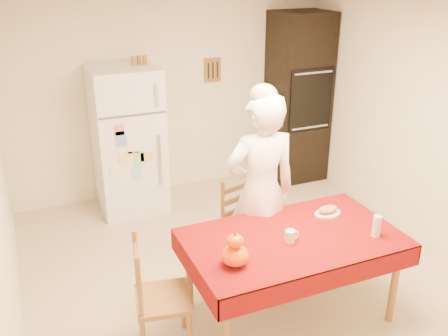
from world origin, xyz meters
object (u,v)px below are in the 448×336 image
chair_far (245,223)px  wine_glass (377,226)px  oven_cabinet (298,98)px  coffee_mug (290,236)px  bread_plate (327,214)px  seated_woman (260,193)px  refrigerator (128,140)px  pumpkin_lower (235,256)px  dining_table (292,244)px  chair_left (154,294)px

chair_far → wine_glass: size_ratio=5.40×
oven_cabinet → coffee_mug: 3.08m
chair_far → bread_plate: size_ratio=3.96×
wine_glass → bread_plate: size_ratio=0.73×
seated_woman → coffee_mug: bearing=89.7°
wine_glass → refrigerator: bearing=116.0°
pumpkin_lower → wine_glass: wine_glass is taller
refrigerator → chair_far: refrigerator is taller
bread_plate → pumpkin_lower: bearing=-160.0°
seated_woman → pumpkin_lower: (-0.57, -0.72, -0.07)m
chair_far → pumpkin_lower: chair_far is taller
chair_far → coffee_mug: 0.87m
pumpkin_lower → seated_woman: bearing=51.8°
dining_table → chair_far: (-0.06, 0.76, -0.18)m
chair_left → chair_far: bearing=-46.4°
chair_left → wine_glass: chair_left is taller
refrigerator → oven_cabinet: (2.28, 0.05, 0.25)m
wine_glass → bread_plate: bearing=108.2°
dining_table → seated_woman: (-0.01, 0.55, 0.21)m
oven_cabinet → pumpkin_lower: oven_cabinet is taller
dining_table → pumpkin_lower: pumpkin_lower is taller
chair_far → oven_cabinet: bearing=31.0°
refrigerator → chair_far: bearing=-68.9°
seated_woman → wine_glass: bearing=132.7°
dining_table → seated_woman: bearing=91.3°
seated_woman → dining_table: bearing=95.8°
refrigerator → pumpkin_lower: (0.15, -2.67, -0.01)m
pumpkin_lower → coffee_mug: bearing=12.5°
refrigerator → dining_table: (0.73, -2.50, -0.16)m
pumpkin_lower → bread_plate: bearing=20.0°
seated_woman → wine_glass: (0.62, -0.79, -0.06)m
dining_table → chair_left: bearing=177.0°
dining_table → bread_plate: bearing=23.9°
oven_cabinet → bread_plate: oven_cabinet is taller
chair_left → bread_plate: (1.59, 0.15, 0.26)m
seated_woman → coffee_mug: seated_woman is taller
oven_cabinet → coffee_mug: bearing=-121.8°
refrigerator → chair_left: refrigerator is taller
pumpkin_lower → bread_plate: 1.11m
wine_glass → dining_table: bearing=158.1°
seated_woman → wine_glass: size_ratio=10.30×
oven_cabinet → seated_woman: (-1.56, -2.00, -0.19)m
wine_glass → bread_plate: wine_glass is taller
oven_cabinet → bread_plate: size_ratio=9.17×
refrigerator → dining_table: bearing=-73.8°
seated_woman → pumpkin_lower: seated_woman is taller
refrigerator → chair_far: size_ratio=1.79×
dining_table → chair_left: 1.15m
oven_cabinet → pumpkin_lower: size_ratio=11.00×
wine_glass → bread_plate: 0.48m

